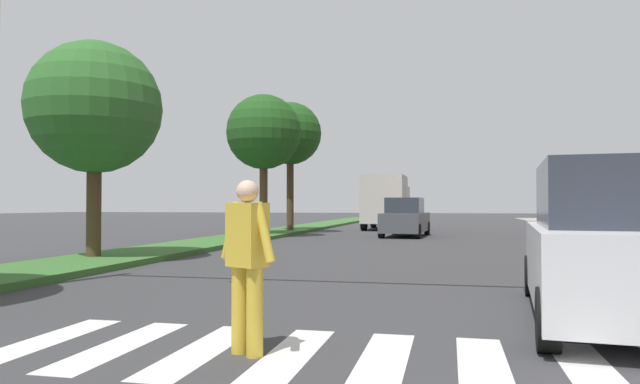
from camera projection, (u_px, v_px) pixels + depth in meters
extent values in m
plane|color=#38383A|center=(437.00, 235.00, 27.72)|extent=(140.00, 140.00, 0.00)
cube|color=silver|center=(45.00, 341.00, 6.14)|extent=(0.45, 2.20, 0.01)
cube|color=silver|center=(121.00, 345.00, 5.94)|extent=(0.45, 2.20, 0.01)
cube|color=silver|center=(202.00, 350.00, 5.74)|extent=(0.45, 2.20, 0.01)
cube|color=silver|center=(289.00, 355.00, 5.54)|extent=(0.45, 2.20, 0.01)
cube|color=silver|center=(383.00, 361.00, 5.35)|extent=(0.45, 2.20, 0.01)
cube|color=silver|center=(484.00, 367.00, 5.15)|extent=(0.45, 2.20, 0.01)
cube|color=silver|center=(592.00, 373.00, 4.95)|extent=(0.45, 2.20, 0.01)
cube|color=#386B2D|center=(270.00, 233.00, 27.48)|extent=(2.48, 64.00, 0.15)
cylinder|color=#4C3823|center=(94.00, 201.00, 14.53)|extent=(0.36, 0.36, 2.76)
sphere|color=#2D6628|center=(95.00, 107.00, 14.58)|extent=(3.34, 3.34, 3.34)
cylinder|color=#4C3823|center=(264.00, 194.00, 25.64)|extent=(0.36, 0.36, 3.54)
sphere|color=#1E4C19|center=(264.00, 132.00, 25.70)|extent=(3.34, 3.34, 3.34)
cylinder|color=#4C3823|center=(290.00, 191.00, 29.37)|extent=(0.36, 0.36, 3.97)
sphere|color=#1E4C19|center=(290.00, 133.00, 29.43)|extent=(3.19, 3.19, 3.19)
cube|color=#9E9991|center=(636.00, 238.00, 23.98)|extent=(3.00, 64.00, 0.15)
cylinder|color=gold|center=(255.00, 312.00, 5.50)|extent=(0.22, 0.22, 0.85)
cylinder|color=gold|center=(240.00, 309.00, 5.65)|extent=(0.22, 0.22, 0.85)
cube|color=gold|center=(247.00, 235.00, 5.59)|extent=(0.45, 0.39, 0.62)
cylinder|color=gold|center=(264.00, 232.00, 5.43)|extent=(0.28, 0.21, 0.58)
cylinder|color=gold|center=(231.00, 231.00, 5.75)|extent=(0.28, 0.21, 0.58)
sphere|color=beige|center=(247.00, 191.00, 5.60)|extent=(0.30, 0.30, 0.22)
cube|color=silver|center=(613.00, 265.00, 7.16)|extent=(2.32, 4.76, 0.96)
cube|color=#2D333D|center=(615.00, 194.00, 6.96)|extent=(1.90, 2.67, 0.79)
cylinder|color=black|center=(532.00, 276.00, 9.18)|extent=(0.28, 0.66, 0.64)
cylinder|color=black|center=(548.00, 320.00, 5.66)|extent=(0.28, 0.66, 0.64)
cube|color=#474C51|center=(406.00, 222.00, 26.23)|extent=(2.03, 4.50, 0.84)
cube|color=#2D333D|center=(405.00, 205.00, 26.04)|extent=(1.65, 2.08, 0.69)
cylinder|color=black|center=(395.00, 228.00, 28.12)|extent=(0.27, 0.65, 0.64)
cylinder|color=black|center=(427.00, 228.00, 27.67)|extent=(0.27, 0.65, 0.64)
cylinder|color=black|center=(381.00, 231.00, 24.79)|extent=(0.27, 0.65, 0.64)
cylinder|color=black|center=(418.00, 231.00, 24.33)|extent=(0.27, 0.65, 0.64)
cube|color=#B7B7BC|center=(390.00, 204.00, 35.98)|extent=(2.30, 2.00, 2.20)
cube|color=beige|center=(385.00, 199.00, 32.96)|extent=(2.30, 4.20, 2.70)
cylinder|color=black|center=(374.00, 220.00, 36.19)|extent=(0.30, 0.90, 0.90)
cylinder|color=black|center=(407.00, 221.00, 35.73)|extent=(0.30, 0.90, 0.90)
cylinder|color=black|center=(364.00, 222.00, 32.14)|extent=(0.30, 0.90, 0.90)
cylinder|color=black|center=(402.00, 223.00, 31.68)|extent=(0.30, 0.90, 0.90)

